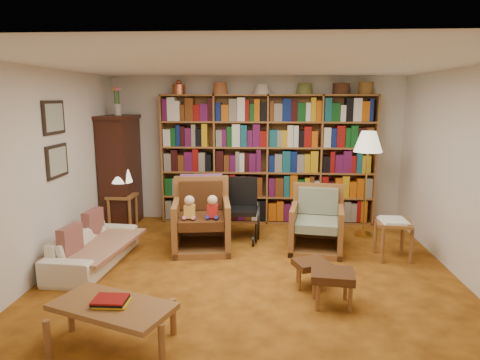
# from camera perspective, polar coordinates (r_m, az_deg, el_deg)

# --- Properties ---
(floor) EXTENTS (5.00, 5.00, 0.00)m
(floor) POSITION_cam_1_polar(r_m,az_deg,el_deg) (5.38, 1.43, -12.56)
(floor) COLOR #B46A1B
(floor) RESTS_ON ground
(ceiling) EXTENTS (5.00, 5.00, 0.00)m
(ceiling) POSITION_cam_1_polar(r_m,az_deg,el_deg) (4.94, 1.58, 15.07)
(ceiling) COLOR white
(ceiling) RESTS_ON wall_back
(wall_back) EXTENTS (5.00, 0.00, 5.00)m
(wall_back) POSITION_cam_1_polar(r_m,az_deg,el_deg) (7.48, 2.13, 4.06)
(wall_back) COLOR silver
(wall_back) RESTS_ON floor
(wall_front) EXTENTS (5.00, 0.00, 5.00)m
(wall_front) POSITION_cam_1_polar(r_m,az_deg,el_deg) (2.59, -0.34, -9.19)
(wall_front) COLOR silver
(wall_front) RESTS_ON floor
(wall_left) EXTENTS (0.00, 5.00, 5.00)m
(wall_left) POSITION_cam_1_polar(r_m,az_deg,el_deg) (5.67, -24.65, 0.87)
(wall_left) COLOR silver
(wall_left) RESTS_ON floor
(wall_right) EXTENTS (0.00, 5.00, 5.00)m
(wall_right) POSITION_cam_1_polar(r_m,az_deg,el_deg) (5.53, 28.37, 0.32)
(wall_right) COLOR silver
(wall_right) RESTS_ON floor
(bookshelf) EXTENTS (3.60, 0.30, 2.42)m
(bookshelf) POSITION_cam_1_polar(r_m,az_deg,el_deg) (7.32, 3.67, 3.27)
(bookshelf) COLOR brown
(bookshelf) RESTS_ON floor
(curio_cabinet) EXTENTS (0.50, 0.95, 2.40)m
(curio_cabinet) POSITION_cam_1_polar(r_m,az_deg,el_deg) (7.43, -15.64, 1.31)
(curio_cabinet) COLOR #3A180F
(curio_cabinet) RESTS_ON floor
(framed_pictures) EXTENTS (0.03, 0.52, 0.97)m
(framed_pictures) POSITION_cam_1_polar(r_m,az_deg,el_deg) (5.88, -23.39, 4.98)
(framed_pictures) COLOR black
(framed_pictures) RESTS_ON wall_left
(sofa) EXTENTS (1.61, 0.71, 0.46)m
(sofa) POSITION_cam_1_polar(r_m,az_deg,el_deg) (5.92, -18.98, -8.55)
(sofa) COLOR #F0E7CC
(sofa) RESTS_ON floor
(sofa_throw) EXTENTS (0.94, 1.51, 0.04)m
(sofa_throw) POSITION_cam_1_polar(r_m,az_deg,el_deg) (5.88, -18.56, -7.94)
(sofa_throw) COLOR beige
(sofa_throw) RESTS_ON sofa
(cushion_left) EXTENTS (0.17, 0.40, 0.39)m
(cushion_left) POSITION_cam_1_polar(r_m,az_deg,el_deg) (6.21, -19.00, -5.51)
(cushion_left) COLOR maroon
(cushion_left) RESTS_ON sofa
(cushion_right) EXTENTS (0.18, 0.39, 0.37)m
(cushion_right) POSITION_cam_1_polar(r_m,az_deg,el_deg) (5.60, -21.71, -7.48)
(cushion_right) COLOR maroon
(cushion_right) RESTS_ON sofa
(side_table_lamp) EXTENTS (0.44, 0.44, 0.59)m
(side_table_lamp) POSITION_cam_1_polar(r_m,az_deg,el_deg) (7.22, -15.41, -3.11)
(side_table_lamp) COLOR brown
(side_table_lamp) RESTS_ON floor
(table_lamp) EXTENTS (0.36, 0.36, 0.50)m
(table_lamp) POSITION_cam_1_polar(r_m,az_deg,el_deg) (7.12, -15.61, 0.70)
(table_lamp) COLOR gold
(table_lamp) RESTS_ON side_table_lamp
(armchair_leather) EXTENTS (0.91, 0.95, 1.02)m
(armchair_leather) POSITION_cam_1_polar(r_m,az_deg,el_deg) (6.22, -5.00, -5.26)
(armchair_leather) COLOR brown
(armchair_leather) RESTS_ON floor
(armchair_sage) EXTENTS (0.84, 0.86, 0.91)m
(armchair_sage) POSITION_cam_1_polar(r_m,az_deg,el_deg) (6.25, 10.08, -5.96)
(armchair_sage) COLOR brown
(armchair_sage) RESTS_ON floor
(wheelchair) EXTENTS (0.54, 0.75, 0.94)m
(wheelchair) POSITION_cam_1_polar(r_m,az_deg,el_deg) (6.59, 0.29, -4.17)
(wheelchair) COLOR black
(wheelchair) RESTS_ON floor
(floor_lamp) EXTENTS (0.44, 0.44, 1.65)m
(floor_lamp) POSITION_cam_1_polar(r_m,az_deg,el_deg) (6.82, 16.70, 4.37)
(floor_lamp) COLOR gold
(floor_lamp) RESTS_ON floor
(side_table_papers) EXTENTS (0.52, 0.52, 0.55)m
(side_table_papers) POSITION_cam_1_polar(r_m,az_deg,el_deg) (6.11, 19.80, -6.02)
(side_table_papers) COLOR brown
(side_table_papers) RESTS_ON floor
(footstool_a) EXTENTS (0.46, 0.43, 0.31)m
(footstool_a) POSITION_cam_1_polar(r_m,az_deg,el_deg) (5.04, 9.47, -11.19)
(footstool_a) COLOR #4B2914
(footstool_a) RESTS_ON floor
(footstool_b) EXTENTS (0.48, 0.42, 0.37)m
(footstool_b) POSITION_cam_1_polar(r_m,az_deg,el_deg) (4.65, 12.23, -12.59)
(footstool_b) COLOR #4B2914
(footstool_b) RESTS_ON floor
(coffee_table) EXTENTS (1.17, 0.87, 0.45)m
(coffee_table) POSITION_cam_1_polar(r_m,az_deg,el_deg) (4.01, -16.66, -16.15)
(coffee_table) COLOR brown
(coffee_table) RESTS_ON floor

